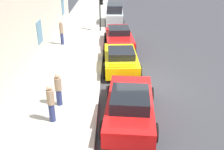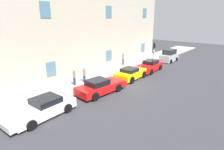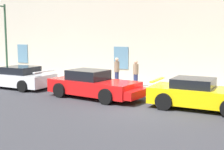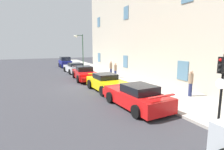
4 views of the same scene
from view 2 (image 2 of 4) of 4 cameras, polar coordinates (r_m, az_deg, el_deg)
ground_plane at (r=19.23m, az=4.56°, el=-3.23°), size 80.00×80.00×0.00m
sidewalk at (r=21.80m, az=-4.60°, el=-0.53°), size 60.00×4.30×0.14m
building_facade at (r=24.15m, az=-12.95°, el=16.09°), size 34.44×5.21×12.75m
sportscar_red_lead at (r=14.11m, az=-21.24°, el=-9.78°), size 5.06×2.40×1.29m
sportscar_yellow_flank at (r=17.24m, az=-3.21°, el=-3.44°), size 5.20×2.44×1.39m
sportscar_white_middle at (r=21.34m, az=6.07°, el=0.55°), size 4.70×2.26×1.32m
sportscar_tail_end at (r=24.57m, az=11.23°, el=2.54°), size 4.97×2.34×1.36m
hatchback_parked at (r=30.80m, az=17.16°, el=5.58°), size 3.67×1.87×1.94m
traffic_light at (r=28.48m, az=12.80°, el=7.78°), size 0.44×0.36×3.06m
pedestrian_admiring at (r=26.89m, az=3.44°, el=5.13°), size 0.43×0.43×1.78m
pedestrian_strolling at (r=19.76m, az=-8.53°, el=0.11°), size 0.45×0.45×1.57m
pedestrian_bystander at (r=19.01m, az=-11.52°, el=-0.58°), size 0.42×0.42×1.66m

